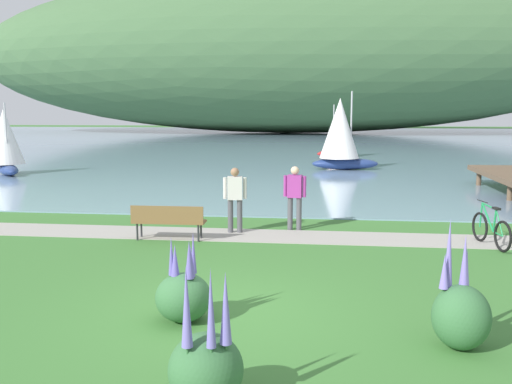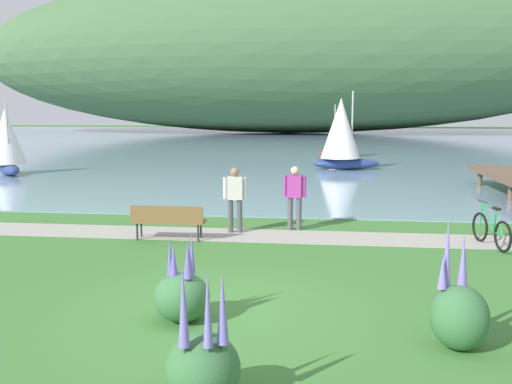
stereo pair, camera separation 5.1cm
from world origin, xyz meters
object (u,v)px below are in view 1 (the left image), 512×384
Objects in this scene: person_at_shoreline at (295,194)px; person_on_the_grass at (235,196)px; sailboat_mid_bay at (340,133)px; park_bench_near_camera at (168,219)px; sailboat_toward_hillside at (339,132)px; bicycle_leaning_near_bench at (491,230)px; sailboat_nearest_to_shore at (5,141)px.

person_at_shoreline is 1.00× the size of person_on_the_grass.
person_at_shoreline is at bearing -96.11° from sailboat_mid_bay.
park_bench_near_camera is 0.44× the size of sailboat_mid_bay.
bicycle_leaning_near_bench is at bearing -83.19° from sailboat_toward_hillside.
sailboat_mid_bay is at bearing -91.16° from sailboat_toward_hillside.
sailboat_nearest_to_shore is (-13.14, 11.49, 0.69)m from person_on_the_grass.
person_at_shoreline is (3.02, 1.56, 0.46)m from park_bench_near_camera.
sailboat_mid_bay is at bearing 78.66° from person_on_the_grass.
sailboat_toward_hillside is (3.30, 23.53, 0.69)m from person_on_the_grass.
sailboat_mid_bay reaches higher than sailboat_toward_hillside.
sailboat_nearest_to_shore is (-14.66, 10.95, 0.69)m from person_at_shoreline.
person_on_the_grass is at bearing -97.98° from sailboat_toward_hillside.
park_bench_near_camera is at bearing -105.55° from sailboat_mid_bay.
person_at_shoreline is (-4.68, 1.28, 0.58)m from bicycle_leaning_near_bench.
person_on_the_grass is 0.42× the size of sailboat_mid_bay.
sailboat_nearest_to_shore is 20.37m from sailboat_toward_hillside.
sailboat_nearest_to_shore reaches higher than person_on_the_grass.
sailboat_nearest_to_shore reaches higher than bicycle_leaning_near_bench.
sailboat_nearest_to_shore is (-19.34, 12.23, 1.27)m from bicycle_leaning_near_bench.
bicycle_leaning_near_bench is 0.50× the size of sailboat_toward_hillside.
person_at_shoreline is at bearing -36.76° from sailboat_nearest_to_shore.
person_at_shoreline is at bearing 27.27° from park_bench_near_camera.
bicycle_leaning_near_bench is 0.50× the size of sailboat_nearest_to_shore.
person_at_shoreline is at bearing 19.44° from person_on_the_grass.
sailboat_nearest_to_shore is at bearing 132.92° from park_bench_near_camera.
person_at_shoreline is 0.49× the size of sailboat_nearest_to_shore.
sailboat_toward_hillside is (0.16, 7.88, -0.30)m from sailboat_mid_bay.
sailboat_mid_bay is 7.88m from sailboat_toward_hillside.
park_bench_near_camera is at bearing -101.06° from sailboat_toward_hillside.
sailboat_mid_bay reaches higher than person_at_shoreline.
sailboat_toward_hillside is at bearing 96.81° from bicycle_leaning_near_bench.
park_bench_near_camera is 7.71m from bicycle_leaning_near_bench.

